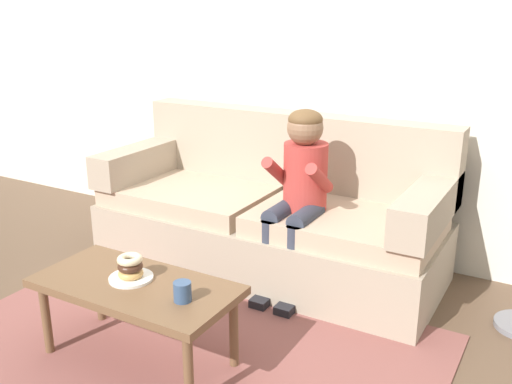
{
  "coord_description": "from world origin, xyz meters",
  "views": [
    {
      "loc": [
        1.57,
        -2.25,
        1.66
      ],
      "look_at": [
        0.03,
        0.45,
        0.65
      ],
      "focal_mm": 40.33,
      "sensor_mm": 36.0,
      "label": 1
    }
  ],
  "objects_px": {
    "couch": "(271,216)",
    "donut": "(131,273)",
    "mug": "(182,292)",
    "person_child": "(299,185)",
    "coffee_table": "(136,292)"
  },
  "relations": [
    {
      "from": "donut",
      "to": "mug",
      "type": "bearing_deg",
      "value": -7.92
    },
    {
      "from": "coffee_table",
      "to": "mug",
      "type": "relative_size",
      "value": 10.9
    },
    {
      "from": "donut",
      "to": "mug",
      "type": "distance_m",
      "value": 0.34
    },
    {
      "from": "donut",
      "to": "mug",
      "type": "xyz_separation_m",
      "value": [
        0.34,
        -0.05,
        0.01
      ]
    },
    {
      "from": "couch",
      "to": "donut",
      "type": "distance_m",
      "value": 1.26
    },
    {
      "from": "couch",
      "to": "coffee_table",
      "type": "relative_size",
      "value": 2.26
    },
    {
      "from": "coffee_table",
      "to": "donut",
      "type": "height_order",
      "value": "donut"
    },
    {
      "from": "donut",
      "to": "mug",
      "type": "relative_size",
      "value": 1.33
    },
    {
      "from": "person_child",
      "to": "mug",
      "type": "bearing_deg",
      "value": -92.2
    },
    {
      "from": "couch",
      "to": "coffee_table",
      "type": "distance_m",
      "value": 1.27
    },
    {
      "from": "mug",
      "to": "person_child",
      "type": "bearing_deg",
      "value": 87.8
    },
    {
      "from": "person_child",
      "to": "mug",
      "type": "relative_size",
      "value": 12.24
    },
    {
      "from": "person_child",
      "to": "donut",
      "type": "distance_m",
      "value": 1.13
    },
    {
      "from": "coffee_table",
      "to": "couch",
      "type": "bearing_deg",
      "value": 88.07
    },
    {
      "from": "coffee_table",
      "to": "donut",
      "type": "xyz_separation_m",
      "value": [
        -0.04,
        0.02,
        0.08
      ]
    }
  ]
}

